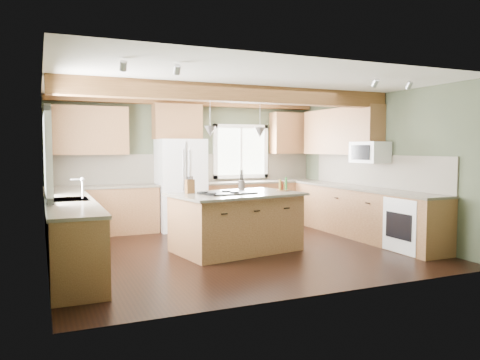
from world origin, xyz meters
name	(u,v)px	position (x,y,z in m)	size (l,w,h in m)	color
floor	(236,250)	(0.00, 0.00, 0.00)	(5.60, 5.60, 0.00)	black
ceiling	(236,86)	(0.00, 0.00, 2.60)	(5.60, 5.60, 0.00)	silver
wall_back	(189,164)	(0.00, 2.50, 1.30)	(5.60, 5.60, 0.00)	#3E4631
wall_left	(45,172)	(-2.80, 0.00, 1.30)	(5.00, 5.00, 0.00)	#3E4631
wall_right	(378,166)	(2.80, 0.00, 1.30)	(5.00, 5.00, 0.00)	#3E4631
ceiling_beam	(238,94)	(0.00, -0.06, 2.47)	(5.55, 0.26, 0.26)	#583519
soffit_trim	(190,103)	(0.00, 2.40, 2.54)	(5.55, 0.20, 0.10)	#583519
backsplash_back	(190,168)	(0.00, 2.48, 1.21)	(5.58, 0.03, 0.58)	brown
backsplash_right	(375,171)	(2.78, 0.05, 1.21)	(0.03, 3.70, 0.58)	brown
base_cab_back_left	(103,211)	(-1.79, 2.20, 0.44)	(2.02, 0.60, 0.88)	brown
counter_back_left	(102,187)	(-1.79, 2.20, 0.90)	(2.06, 0.64, 0.04)	#4C4438
base_cab_back_right	(260,203)	(1.49, 2.20, 0.44)	(2.62, 0.60, 0.88)	brown
counter_back_right	(260,182)	(1.49, 2.20, 0.90)	(2.66, 0.64, 0.04)	#4C4438
base_cab_left	(70,233)	(-2.50, 0.05, 0.44)	(0.60, 3.70, 0.88)	brown
counter_left	(69,201)	(-2.50, 0.05, 0.90)	(0.64, 3.74, 0.04)	#4C4438
base_cab_right	(362,213)	(2.50, 0.05, 0.44)	(0.60, 3.70, 0.88)	brown
counter_right	(362,188)	(2.50, 0.05, 0.90)	(0.64, 3.74, 0.04)	#4C4438
upper_cab_back_left	(89,131)	(-1.99, 2.33, 1.95)	(1.40, 0.35, 0.90)	brown
upper_cab_over_fridge	(177,122)	(-0.30, 2.33, 2.15)	(0.96, 0.35, 0.70)	brown
upper_cab_right	(341,132)	(2.62, 0.90, 1.95)	(0.35, 2.20, 0.90)	brown
upper_cab_back_corner	(291,133)	(2.30, 2.33, 1.95)	(0.90, 0.35, 0.90)	brown
window_left	(46,154)	(-2.78, 0.05, 1.55)	(0.04, 1.60, 1.05)	white
window_back	(241,151)	(1.15, 2.48, 1.55)	(1.10, 0.04, 1.00)	white
sink	(69,200)	(-2.50, 0.05, 0.91)	(0.50, 0.65, 0.03)	#262628
faucet	(82,189)	(-2.32, 0.05, 1.05)	(0.02, 0.02, 0.28)	#B2B2B7
dishwasher	(78,253)	(-2.49, -1.25, 0.43)	(0.60, 0.60, 0.84)	white
oven	(414,225)	(2.49, -1.25, 0.43)	(0.60, 0.72, 0.84)	white
microwave	(370,152)	(2.58, -0.05, 1.55)	(0.40, 0.70, 0.38)	white
pendant_left	(210,131)	(-0.48, -0.14, 1.88)	(0.18, 0.18, 0.16)	#B2B2B7
pendant_right	(260,132)	(0.43, 0.02, 1.88)	(0.18, 0.18, 0.16)	#B2B2B7
refrigerator	(181,185)	(-0.30, 2.12, 0.90)	(0.90, 0.74, 1.80)	white
island	(236,223)	(-0.03, -0.06, 0.44)	(1.85, 1.13, 0.88)	brown
island_top	(236,194)	(-0.03, -0.06, 0.90)	(1.97, 1.25, 0.04)	#4C4438
cooktop	(228,193)	(-0.18, -0.09, 0.93)	(0.80, 0.53, 0.02)	black
knife_block	(190,186)	(-0.71, 0.18, 1.03)	(0.13, 0.10, 0.22)	brown
utensil_crock	(242,185)	(0.32, 0.52, 1.00)	(0.11, 0.11, 0.15)	#433C36
bottle_tray	(283,184)	(0.85, -0.01, 1.02)	(0.23, 0.23, 0.21)	brown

